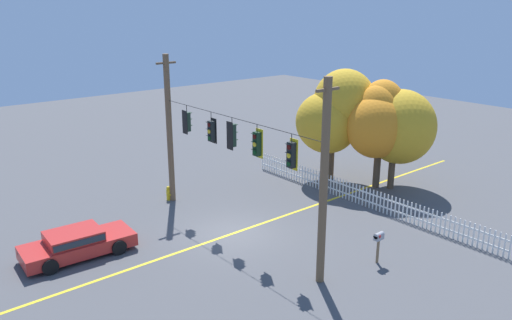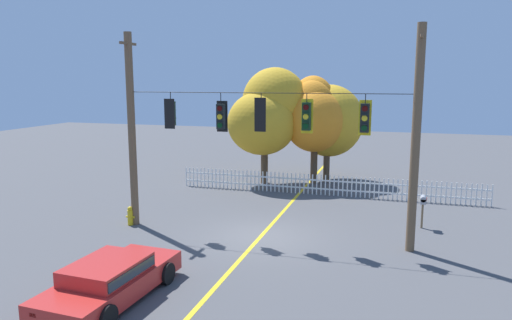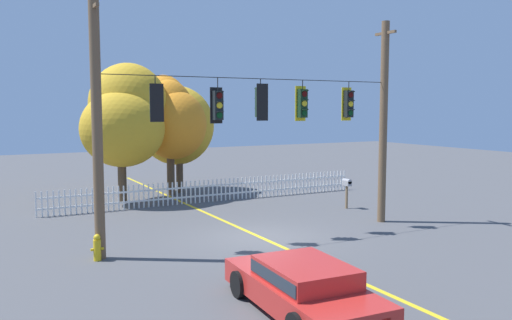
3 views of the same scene
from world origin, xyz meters
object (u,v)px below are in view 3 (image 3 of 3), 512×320
at_px(autumn_maple_mid, 170,117).
at_px(parked_car, 303,286).
at_px(traffic_signal_westbound_side, 348,104).
at_px(roadside_mailbox, 347,184).
at_px(traffic_signal_northbound_primary, 156,103).
at_px(traffic_signal_eastbound_side, 261,102).
at_px(traffic_signal_northbound_secondary, 218,105).
at_px(autumn_oak_far_east, 176,125).
at_px(fire_hydrant, 97,248).
at_px(autumn_maple_near_fence, 126,116).
at_px(traffic_signal_southbound_primary, 302,103).

xyz_separation_m(autumn_maple_mid, parked_car, (-2.63, -16.37, -3.42)).
height_order(traffic_signal_westbound_side, roadside_mailbox, traffic_signal_westbound_side).
bearing_deg(traffic_signal_northbound_primary, autumn_maple_mid, 68.83).
bearing_deg(traffic_signal_northbound_primary, traffic_signal_eastbound_side, -0.01).
distance_m(parked_car, roadside_mailbox, 12.49).
relative_size(traffic_signal_northbound_secondary, parked_car, 0.32).
height_order(traffic_signal_northbound_primary, autumn_oak_far_east, autumn_oak_far_east).
distance_m(traffic_signal_northbound_secondary, autumn_oak_far_east, 11.19).
relative_size(traffic_signal_eastbound_side, autumn_oak_far_east, 0.25).
height_order(autumn_oak_far_east, roadside_mailbox, autumn_oak_far_east).
distance_m(traffic_signal_westbound_side, autumn_maple_mid, 10.61).
xyz_separation_m(traffic_signal_eastbound_side, traffic_signal_westbound_side, (3.75, 0.02, -0.04)).
bearing_deg(autumn_oak_far_east, traffic_signal_eastbound_side, -94.52).
distance_m(autumn_oak_far_east, fire_hydrant, 13.20).
height_order(traffic_signal_eastbound_side, roadside_mailbox, traffic_signal_eastbound_side).
xyz_separation_m(parked_car, roadside_mailbox, (8.41, 9.23, 0.49)).
bearing_deg(traffic_signal_eastbound_side, autumn_maple_near_fence, 103.36).
bearing_deg(fire_hydrant, traffic_signal_eastbound_side, 1.76).
relative_size(autumn_maple_near_fence, autumn_oak_far_east, 1.17).
bearing_deg(autumn_maple_near_fence, traffic_signal_northbound_primary, -98.87).
bearing_deg(traffic_signal_northbound_primary, autumn_oak_far_east, 67.40).
bearing_deg(traffic_signal_northbound_secondary, fire_hydrant, -177.26).
relative_size(autumn_maple_mid, roadside_mailbox, 4.61).
relative_size(traffic_signal_northbound_secondary, autumn_maple_mid, 0.24).
bearing_deg(fire_hydrant, traffic_signal_northbound_primary, 5.16).
bearing_deg(traffic_signal_southbound_primary, parked_car, -122.87).
xyz_separation_m(autumn_maple_near_fence, parked_car, (-0.21, -15.71, -3.51)).
height_order(traffic_signal_eastbound_side, autumn_oak_far_east, autumn_oak_far_east).
bearing_deg(autumn_maple_mid, autumn_oak_far_east, 53.55).
xyz_separation_m(autumn_maple_mid, autumn_oak_far_east, (0.66, 0.90, -0.43)).
bearing_deg(traffic_signal_northbound_primary, traffic_signal_southbound_primary, 0.21).
relative_size(traffic_signal_southbound_primary, roadside_mailbox, 1.08).
xyz_separation_m(autumn_oak_far_east, roadside_mailbox, (5.12, -8.03, -2.50)).
bearing_deg(autumn_maple_near_fence, traffic_signal_southbound_primary, -67.22).
relative_size(traffic_signal_westbound_side, roadside_mailbox, 1.08).
xyz_separation_m(traffic_signal_southbound_primary, autumn_maple_mid, (-1.50, 9.98, -0.63)).
xyz_separation_m(traffic_signal_northbound_primary, parked_car, (1.25, -6.37, -4.05)).
distance_m(traffic_signal_southbound_primary, autumn_maple_near_fence, 10.12).
xyz_separation_m(traffic_signal_westbound_side, parked_car, (-6.18, -6.39, -4.04)).
bearing_deg(traffic_signal_southbound_primary, traffic_signal_northbound_secondary, -179.99).
xyz_separation_m(traffic_signal_southbound_primary, roadside_mailbox, (4.28, 2.84, -3.56)).
height_order(traffic_signal_westbound_side, autumn_oak_far_east, autumn_oak_far_east).
height_order(traffic_signal_northbound_primary, autumn_maple_near_fence, autumn_maple_near_fence).
relative_size(traffic_signal_northbound_primary, autumn_oak_far_east, 0.25).
bearing_deg(traffic_signal_westbound_side, traffic_signal_northbound_primary, -179.85).
bearing_deg(traffic_signal_southbound_primary, roadside_mailbox, 33.61).
bearing_deg(parked_car, roadside_mailbox, 47.68).
xyz_separation_m(traffic_signal_southbound_primary, parked_car, (-4.13, -6.39, -4.05)).
bearing_deg(fire_hydrant, autumn_oak_far_east, 59.78).
bearing_deg(traffic_signal_westbound_side, fire_hydrant, -178.82).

